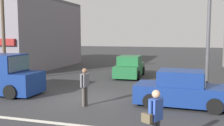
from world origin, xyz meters
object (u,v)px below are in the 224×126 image
traffic_light_mast (189,14)px  pedestrian_mid_crossing (85,85)px  pedestrian_foreground_with_bag (155,117)px  sedan_crossing_center (182,90)px  utility_pole_near_left (3,25)px  sedan_waiting_far (130,67)px

traffic_light_mast → pedestrian_mid_crossing: size_ratio=3.71×
traffic_light_mast → pedestrian_foreground_with_bag: size_ratio=3.71×
sedan_crossing_center → pedestrian_mid_crossing: pedestrian_mid_crossing is taller
utility_pole_near_left → pedestrian_foreground_with_bag: (11.25, -7.96, -2.82)m
traffic_light_mast → sedan_crossing_center: traffic_light_mast is taller
traffic_light_mast → pedestrian_mid_crossing: traffic_light_mast is taller
sedan_crossing_center → sedan_waiting_far: bearing=119.1°
sedan_waiting_far → pedestrian_foreground_with_bag: size_ratio=2.50×
pedestrian_foreground_with_bag → pedestrian_mid_crossing: bearing=134.2°
utility_pole_near_left → traffic_light_mast: (11.90, -0.66, 0.40)m
sedan_crossing_center → sedan_waiting_far: same height
traffic_light_mast → sedan_waiting_far: 7.37m
sedan_crossing_center → pedestrian_foreground_with_bag: 4.92m
sedan_crossing_center → pedestrian_mid_crossing: bearing=-163.2°
utility_pole_near_left → sedan_crossing_center: bearing=-14.6°
traffic_light_mast → sedan_crossing_center: bearing=-93.1°
sedan_crossing_center → sedan_waiting_far: size_ratio=0.99×
utility_pole_near_left → pedestrian_foreground_with_bag: bearing=-35.3°
pedestrian_foreground_with_bag → traffic_light_mast: bearing=84.9°
sedan_crossing_center → pedestrian_mid_crossing: 4.27m
pedestrian_foreground_with_bag → pedestrian_mid_crossing: size_ratio=1.00×
sedan_waiting_far → traffic_light_mast: bearing=-49.5°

